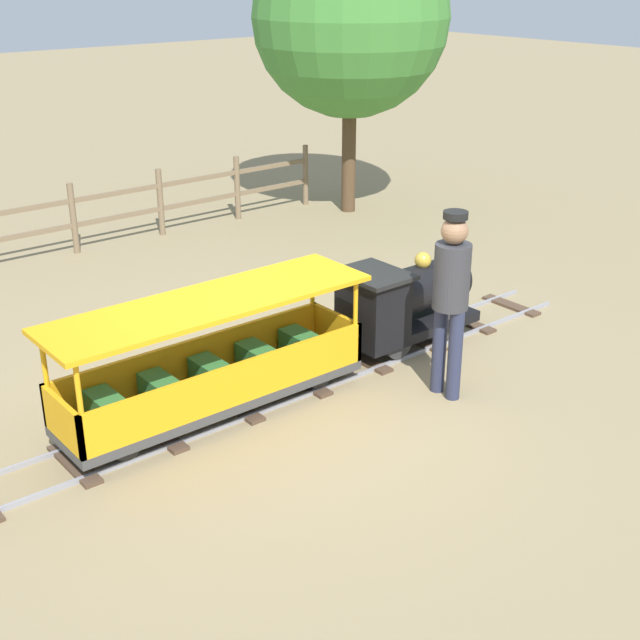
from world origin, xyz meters
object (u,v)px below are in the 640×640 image
object	(u,v)px
conductor_person	(451,290)
locomotive	(404,300)
passenger_car	(214,368)
oak_tree_near	(351,17)

from	to	relation	value
conductor_person	locomotive	bearing A→B (deg)	157.08
passenger_car	oak_tree_near	xyz separation A→B (m)	(-3.99, 4.87, 2.30)
passenger_car	conductor_person	size ratio (longest dim) A/B	1.67
locomotive	oak_tree_near	world-z (taller)	oak_tree_near
conductor_person	oak_tree_near	size ratio (longest dim) A/B	0.40
locomotive	oak_tree_near	size ratio (longest dim) A/B	0.35
conductor_person	passenger_car	bearing A→B (deg)	-118.39
oak_tree_near	passenger_car	bearing A→B (deg)	-50.65
locomotive	conductor_person	world-z (taller)	conductor_person
oak_tree_near	conductor_person	bearing A→B (deg)	-32.58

